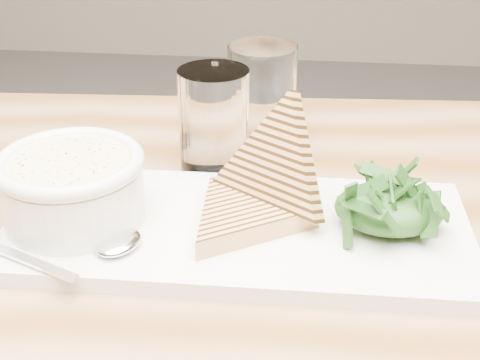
# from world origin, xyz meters

# --- Properties ---
(table_top) EXTENTS (1.34, 0.94, 0.04)m
(table_top) POSITION_xyz_m (-0.03, 0.04, 0.75)
(table_top) COLOR #9D6E4B
(table_top) RESTS_ON ground
(platter) EXTENTS (0.43, 0.20, 0.02)m
(platter) POSITION_xyz_m (0.05, 0.11, 0.78)
(platter) COLOR white
(platter) RESTS_ON table_top
(soup_bowl) EXTENTS (0.13, 0.13, 0.05)m
(soup_bowl) POSITION_xyz_m (-0.10, 0.10, 0.81)
(soup_bowl) COLOR white
(soup_bowl) RESTS_ON platter
(soup) EXTENTS (0.11, 0.11, 0.01)m
(soup) POSITION_xyz_m (-0.10, 0.10, 0.84)
(soup) COLOR beige
(soup) RESTS_ON soup_bowl
(bowl_rim) EXTENTS (0.14, 0.14, 0.01)m
(bowl_rim) POSITION_xyz_m (-0.10, 0.10, 0.85)
(bowl_rim) COLOR white
(bowl_rim) RESTS_ON soup_bowl
(sandwich_flat) EXTENTS (0.20, 0.20, 0.02)m
(sandwich_flat) POSITION_xyz_m (0.06, 0.11, 0.80)
(sandwich_flat) COLOR tan
(sandwich_flat) RESTS_ON platter
(sandwich_lean) EXTENTS (0.19, 0.18, 0.16)m
(sandwich_lean) POSITION_xyz_m (0.08, 0.14, 0.83)
(sandwich_lean) COLOR tan
(sandwich_lean) RESTS_ON sandwich_flat
(salad_base) EXTENTS (0.10, 0.08, 0.04)m
(salad_base) POSITION_xyz_m (0.19, 0.12, 0.81)
(salad_base) COLOR black
(salad_base) RESTS_ON platter
(arugula_pile) EXTENTS (0.11, 0.10, 0.05)m
(arugula_pile) POSITION_xyz_m (0.19, 0.12, 0.81)
(arugula_pile) COLOR #29571D
(arugula_pile) RESTS_ON platter
(spoon_bowl) EXTENTS (0.05, 0.06, 0.01)m
(spoon_bowl) POSITION_xyz_m (-0.05, 0.06, 0.79)
(spoon_bowl) COLOR silver
(spoon_bowl) RESTS_ON platter
(spoon_handle) EXTENTS (0.11, 0.06, 0.00)m
(spoon_handle) POSITION_xyz_m (-0.12, 0.03, 0.79)
(spoon_handle) COLOR silver
(spoon_handle) RESTS_ON platter
(glass_near) EXTENTS (0.08, 0.08, 0.12)m
(glass_near) POSITION_xyz_m (0.01, 0.25, 0.83)
(glass_near) COLOR white
(glass_near) RESTS_ON table_top
(glass_far) EXTENTS (0.08, 0.08, 0.12)m
(glass_far) POSITION_xyz_m (0.06, 0.32, 0.83)
(glass_far) COLOR white
(glass_far) RESTS_ON table_top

